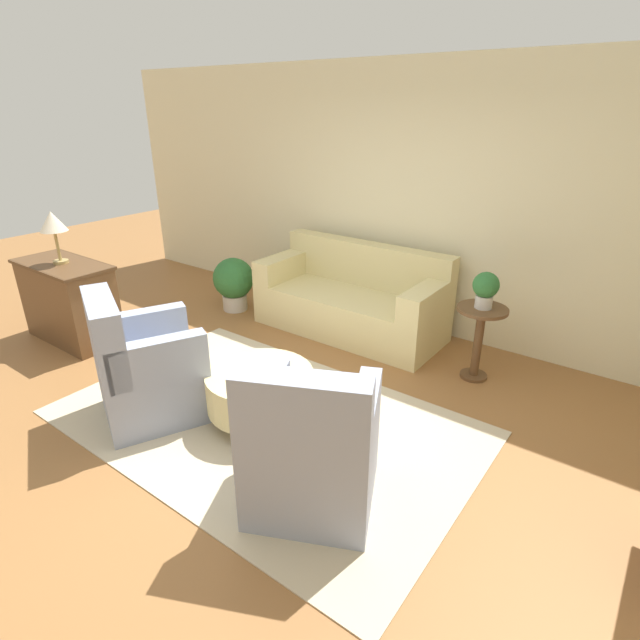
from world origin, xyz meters
The scene contains 12 objects.
ground_plane centered at (0.00, 0.00, 0.00)m, with size 16.00×16.00×0.00m, color #996638.
wall_back centered at (0.00, 2.50, 1.40)m, with size 8.89×0.12×2.80m.
rug centered at (0.00, 0.00, 0.01)m, with size 3.30×2.09×0.01m.
couch centered at (-0.43, 1.94, 0.34)m, with size 2.08×0.88×0.94m.
armchair_left centered at (-0.84, -0.47, 0.41)m, with size 1.01×1.02×1.05m.
armchair_right centered at (0.84, -0.47, 0.41)m, with size 1.01×1.02×1.05m.
ottoman_table centered at (-0.05, 0.03, 0.28)m, with size 0.85×0.85×0.42m.
side_table centered at (1.08, 1.72, 0.46)m, with size 0.45×0.45×0.70m.
dresser centered at (-2.72, -0.05, 0.44)m, with size 1.14×0.55×0.86m.
potted_plant_on_side_table centered at (1.08, 1.72, 0.89)m, with size 0.23×0.23×0.33m.
potted_plant_floor centered at (-1.93, 1.58, 0.37)m, with size 0.50×0.50×0.65m.
table_lamp centered at (-2.72, -0.05, 1.27)m, with size 0.26×0.26×0.53m.
Camera 1 is at (2.36, -2.43, 2.37)m, focal length 28.00 mm.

